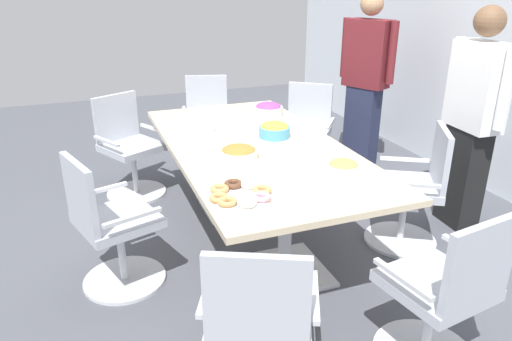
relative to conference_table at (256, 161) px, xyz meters
The scene contains 17 objects.
ground_plane 0.63m from the conference_table, ahead, with size 10.00×10.00×0.01m, color #4C4F56.
conference_table is the anchor object (origin of this frame).
office_chair_0 1.35m from the conference_table, 137.76° to the left, with size 0.76×0.76×0.91m.
office_chair_1 1.71m from the conference_table, behind, with size 0.66×0.66×0.91m.
office_chair_2 1.43m from the conference_table, 145.30° to the right, with size 0.73×0.73×0.91m.
office_chair_3 1.14m from the conference_table, 75.62° to the right, with size 0.68×0.68×0.91m.
office_chair_4 1.60m from the conference_table, 19.93° to the right, with size 0.72×0.72×0.91m.
office_chair_5 1.65m from the conference_table, 14.23° to the left, with size 0.62×0.62×0.91m.
office_chair_6 1.19m from the conference_table, 64.72° to the left, with size 0.74×0.74×0.91m.
person_standing_0 1.96m from the conference_table, 124.17° to the left, with size 0.58×0.39×1.75m.
person_standing_1 1.68m from the conference_table, 77.04° to the left, with size 0.61×0.25×1.71m.
snack_bowl_pretzels 0.34m from the conference_table, 44.08° to the right, with size 0.26×0.26×0.09m.
snack_bowl_chips_yellow 0.30m from the conference_table, 123.37° to the left, with size 0.24×0.24×0.12m.
snack_bowl_candy_mix 0.82m from the conference_table, 151.71° to the left, with size 0.25×0.25×0.12m.
snack_bowl_cookies 0.78m from the conference_table, 25.72° to the left, with size 0.20×0.20×0.08m.
donut_platter 0.90m from the conference_table, 26.27° to the right, with size 0.37×0.36×0.04m.
plate_stack 0.55m from the conference_table, 148.20° to the right, with size 0.19×0.19×0.04m.
Camera 1 is at (3.11, -1.16, 1.91)m, focal length 33.79 mm.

